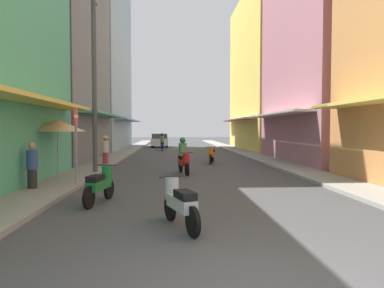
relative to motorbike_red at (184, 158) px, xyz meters
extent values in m
plane|color=#424244|center=(0.50, 11.17, -0.70)|extent=(115.86, 115.86, 0.00)
cube|color=gray|center=(-4.31, 11.17, -0.64)|extent=(1.58, 60.66, 0.12)
cube|color=#9E9991|center=(5.31, 11.17, -0.64)|extent=(1.58, 60.66, 0.12)
cube|color=#EFD159|center=(-4.60, -5.41, 2.10)|extent=(1.10, 12.16, 0.12)
cube|color=slate|center=(-8.10, 6.71, 7.98)|extent=(6.00, 10.11, 17.37)
cube|color=#4CB28C|center=(-4.60, 6.71, 2.10)|extent=(1.10, 9.10, 0.12)
cube|color=#8CA5CC|center=(-8.10, 19.05, 7.99)|extent=(6.00, 13.64, 17.40)
cube|color=#8CA5CC|center=(-4.60, 19.05, 2.10)|extent=(1.10, 12.28, 0.12)
cube|color=#B7727F|center=(9.10, 5.19, 5.51)|extent=(6.00, 10.17, 12.42)
cube|color=silver|center=(5.60, 5.19, 2.10)|extent=(1.10, 9.15, 0.12)
cube|color=#EFD159|center=(9.10, 17.43, 6.46)|extent=(6.00, 13.16, 14.34)
cube|color=#B7727F|center=(5.60, 17.43, 2.10)|extent=(1.10, 11.84, 0.12)
cylinder|color=black|center=(0.12, -0.64, -0.42)|extent=(0.18, 0.57, 0.56)
cylinder|color=black|center=(-0.11, 0.59, -0.42)|extent=(0.18, 0.57, 0.56)
cube|color=red|center=(0.00, 0.02, -0.20)|extent=(0.46, 1.03, 0.24)
cube|color=black|center=(-0.04, 0.22, 0.00)|extent=(0.38, 0.60, 0.14)
cylinder|color=red|center=(0.10, -0.52, 0.00)|extent=(0.28, 0.28, 0.45)
cylinder|color=black|center=(0.10, -0.52, 0.25)|extent=(0.55, 0.13, 0.03)
cylinder|color=#598C59|center=(-0.03, 0.17, 0.35)|extent=(0.34, 0.34, 0.55)
sphere|color=#197233|center=(-0.03, 0.17, 0.75)|extent=(0.26, 0.26, 0.26)
cylinder|color=black|center=(-2.25, -5.20, -0.42)|extent=(0.20, 0.56, 0.56)
cylinder|color=black|center=(-2.52, -6.42, -0.42)|extent=(0.20, 0.56, 0.56)
cube|color=#197233|center=(-2.40, -5.86, -0.20)|extent=(0.49, 1.04, 0.24)
cube|color=black|center=(-2.44, -6.05, 0.00)|extent=(0.39, 0.61, 0.14)
cylinder|color=#197233|center=(-2.28, -5.32, 0.00)|extent=(0.28, 0.28, 0.45)
cylinder|color=black|center=(-2.28, -5.32, 0.25)|extent=(0.54, 0.15, 0.03)
cylinder|color=black|center=(1.63, 3.98, -0.42)|extent=(0.20, 0.56, 0.56)
cylinder|color=black|center=(1.89, 5.20, -0.42)|extent=(0.20, 0.56, 0.56)
cube|color=orange|center=(1.77, 4.64, -0.20)|extent=(0.49, 1.04, 0.24)
cube|color=black|center=(1.81, 4.83, 0.00)|extent=(0.39, 0.61, 0.14)
cylinder|color=orange|center=(1.65, 4.10, 0.00)|extent=(0.28, 0.28, 0.45)
cylinder|color=black|center=(1.65, 4.10, 0.25)|extent=(0.54, 0.15, 0.03)
cylinder|color=black|center=(-0.56, -7.60, -0.42)|extent=(0.26, 0.56, 0.56)
cylinder|color=black|center=(-0.15, -8.78, -0.42)|extent=(0.26, 0.56, 0.56)
cube|color=#B2B2B7|center=(-0.34, -8.23, -0.20)|extent=(0.59, 1.04, 0.24)
cube|color=black|center=(-0.27, -8.42, 0.00)|extent=(0.45, 0.62, 0.14)
cylinder|color=#B2B2B7|center=(-0.52, -7.71, 0.00)|extent=(0.28, 0.28, 0.45)
cylinder|color=black|center=(-0.52, -7.71, 0.25)|extent=(0.53, 0.21, 0.03)
cylinder|color=black|center=(-1.36, 16.84, -0.42)|extent=(0.10, 0.56, 0.56)
cylinder|color=black|center=(-1.31, 15.59, -0.42)|extent=(0.10, 0.56, 0.56)
cube|color=#1E38B7|center=(-1.33, 16.17, -0.20)|extent=(0.32, 1.01, 0.24)
cube|color=black|center=(-1.32, 15.97, 0.00)|extent=(0.30, 0.57, 0.14)
cylinder|color=#1E38B7|center=(-1.35, 16.72, 0.00)|extent=(0.28, 0.28, 0.45)
cylinder|color=black|center=(-1.35, 16.72, 0.25)|extent=(0.55, 0.05, 0.03)
cylinder|color=#598C59|center=(-1.32, 16.02, 0.35)|extent=(0.34, 0.34, 0.55)
sphere|color=#1E38B7|center=(-1.32, 16.02, 0.75)|extent=(0.26, 0.26, 0.26)
cube|color=silver|center=(-1.73, 22.25, -0.10)|extent=(1.80, 4.12, 0.70)
cube|color=#333D47|center=(-1.73, 22.10, 0.45)|extent=(1.62, 2.12, 0.60)
cylinder|color=black|center=(-2.50, 23.49, -0.38)|extent=(0.19, 0.64, 0.64)
cylinder|color=black|center=(-1.00, 23.50, -0.38)|extent=(0.19, 0.64, 0.64)
cylinder|color=black|center=(-2.47, 20.99, -0.38)|extent=(0.19, 0.64, 0.64)
cylinder|color=black|center=(-0.97, 21.00, -0.38)|extent=(0.19, 0.64, 0.64)
cylinder|color=#99333F|center=(-3.99, 3.59, -0.35)|extent=(0.28, 0.28, 0.71)
cylinder|color=beige|center=(-3.99, 3.59, 0.30)|extent=(0.34, 0.34, 0.60)
sphere|color=#9E7256|center=(-3.99, 3.59, 0.74)|extent=(0.22, 0.22, 0.22)
cone|color=#D1B77A|center=(-3.99, 3.59, 0.84)|extent=(0.44, 0.44, 0.16)
cylinder|color=#262628|center=(-4.78, -4.02, -0.35)|extent=(0.28, 0.28, 0.70)
cylinder|color=#334C8C|center=(-4.78, -4.02, 0.30)|extent=(0.34, 0.34, 0.59)
sphere|color=tan|center=(-4.78, -4.02, 0.73)|extent=(0.22, 0.22, 0.22)
cylinder|color=#99999E|center=(-4.69, -1.84, 0.36)|extent=(0.05, 0.05, 2.12)
cone|color=beige|center=(-4.69, -1.84, 1.37)|extent=(2.00, 2.00, 0.45)
cylinder|color=#4C4C4F|center=(-3.77, 0.13, 3.27)|extent=(0.20, 0.20, 7.95)
cylinder|color=#3F382D|center=(-3.77, 0.13, 6.64)|extent=(0.08, 1.20, 0.08)
cylinder|color=gray|center=(-3.67, -3.20, 0.60)|extent=(0.07, 0.07, 2.60)
cylinder|color=red|center=(-3.67, -3.20, 1.65)|extent=(0.02, 0.60, 0.60)
cube|color=white|center=(-3.67, -3.20, 1.65)|extent=(0.03, 0.40, 0.10)
camera|label=1|loc=(-0.53, -14.89, 1.23)|focal=32.56mm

